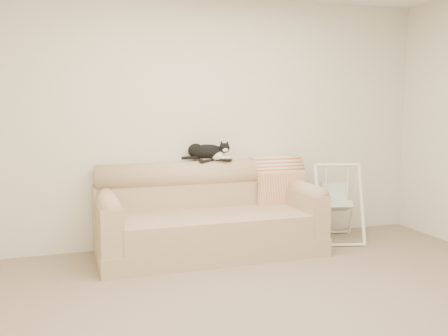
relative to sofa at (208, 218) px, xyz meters
name	(u,v)px	position (x,y,z in m)	size (l,w,h in m)	color
ground_plane	(283,314)	(0.08, -1.62, -0.35)	(5.00, 5.00, 0.00)	#7B6854
room_shell	(286,99)	(0.08, -1.62, 1.18)	(5.04, 4.04, 2.60)	silver
sofa	(208,218)	(0.00, 0.00, 0.00)	(2.20, 0.93, 0.90)	tan
remote_a	(207,160)	(0.05, 0.22, 0.56)	(0.18, 0.13, 0.03)	black
remote_b	(224,160)	(0.24, 0.23, 0.56)	(0.17, 0.12, 0.02)	black
tuxedo_cat	(208,151)	(0.07, 0.26, 0.65)	(0.51, 0.29, 0.20)	black
throw_blanket	(277,174)	(0.85, 0.23, 0.37)	(0.54, 0.38, 0.58)	#C2593D
baby_swing	(336,202)	(1.45, -0.01, 0.08)	(0.63, 0.66, 0.86)	white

